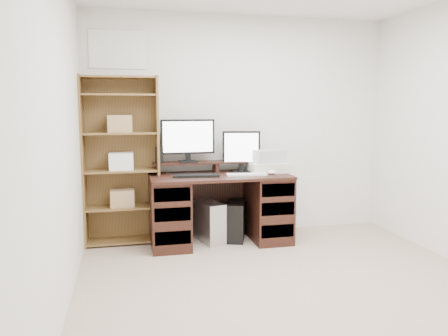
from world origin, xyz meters
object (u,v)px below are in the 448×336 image
object	(u,v)px
monitor_small	(241,150)
tower_black	(236,220)
tower_silver	(209,222)
printer	(268,167)
monitor_wide	(188,138)
bookshelf	(121,159)
desk	(220,207)

from	to	relation	value
monitor_small	tower_black	bearing A→B (deg)	-126.07
tower_black	tower_silver	bearing A→B (deg)	-159.66
printer	tower_black	distance (m)	0.69
monitor_wide	tower_black	size ratio (longest dim) A/B	1.28
monitor_small	tower_silver	world-z (taller)	monitor_small
monitor_wide	bookshelf	xyz separation A→B (m)	(-0.72, 0.02, -0.21)
tower_silver	tower_black	world-z (taller)	tower_silver
desk	monitor_wide	bearing A→B (deg)	148.80
monitor_wide	monitor_small	size ratio (longest dim) A/B	1.30
tower_silver	monitor_wide	bearing A→B (deg)	128.89
monitor_small	printer	bearing A→B (deg)	-3.71
printer	bookshelf	distance (m)	1.61
monitor_wide	tower_silver	world-z (taller)	monitor_wide
monitor_small	monitor_wide	bearing A→B (deg)	-177.03
desk	monitor_wide	size ratio (longest dim) A/B	2.53
monitor_small	bookshelf	distance (m)	1.31
monitor_wide	tower_black	world-z (taller)	monitor_wide
desk	monitor_wide	distance (m)	0.83
printer	bookshelf	size ratio (longest dim) A/B	0.24
monitor_small	tower_black	world-z (taller)	monitor_small
tower_black	desk	bearing A→B (deg)	-146.10
monitor_wide	bookshelf	size ratio (longest dim) A/B	0.33
tower_silver	tower_black	bearing A→B (deg)	-14.25
desk	tower_silver	world-z (taller)	desk
monitor_small	tower_black	size ratio (longest dim) A/B	0.99
printer	desk	bearing A→B (deg)	-176.78
monitor_small	bookshelf	xyz separation A→B (m)	(-1.31, 0.09, -0.08)
tower_black	bookshelf	bearing A→B (deg)	-168.56
monitor_wide	tower_black	distance (m)	1.06
printer	monitor_small	bearing A→B (deg)	164.32
bookshelf	printer	bearing A→B (deg)	-5.42
monitor_small	tower_silver	bearing A→B (deg)	-158.86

